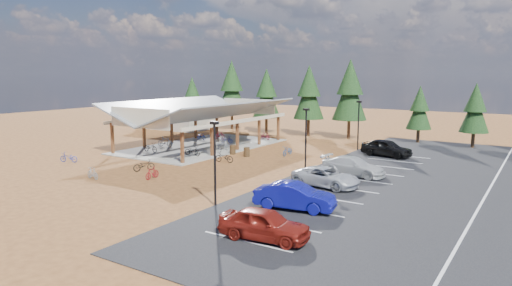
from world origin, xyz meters
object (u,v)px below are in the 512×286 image
bike_pavilion (202,112)px  bike_11 (152,173)px  lamp_post_1 (306,135)px  trash_bin_1 (233,150)px  bike_3 (220,135)px  bike_16 (224,157)px  bike_10 (69,157)px  car_0 (264,224)px  bike_1 (165,142)px  car_4 (386,148)px  bike_5 (223,145)px  bike_12 (144,165)px  bike_4 (192,151)px  lamp_post_0 (215,157)px  car_3 (353,166)px  bike_13 (93,173)px  bike_7 (265,136)px  outbuilding (177,114)px  trash_bin_0 (247,152)px  bike_14 (288,151)px  bike_2 (201,136)px  car_1 (295,196)px  car_2 (326,177)px  lamp_post_2 (358,122)px  bike_6 (227,139)px

bike_pavilion → bike_11: bike_pavilion is taller
lamp_post_1 → trash_bin_1: 10.34m
bike_3 → bike_16: 14.01m
bike_10 → car_0: 26.01m
bike_1 → car_4: (21.64, 7.66, 0.22)m
bike_1 → car_4: bearing=-84.7°
bike_5 → car_4: car_4 is taller
bike_12 → bike_4: bearing=-58.6°
lamp_post_0 → car_3: (4.04, 12.25, -2.21)m
trash_bin_1 → bike_13: size_ratio=0.60×
bike_13 → bike_7: bearing=-173.1°
outbuilding → bike_1: outbuilding is taller
trash_bin_0 → bike_11: bike_11 is taller
trash_bin_1 → bike_14: 5.45m
bike_11 → bike_12: (-2.67, 1.68, 0.02)m
trash_bin_1 → bike_2: size_ratio=0.53×
bike_5 → bike_16: size_ratio=0.98×
trash_bin_0 → car_3: car_3 is taller
car_0 → car_1: 5.26m
outbuilding → car_4: 33.23m
bike_pavilion → lamp_post_1: bearing=-18.4°
bike_5 → trash_bin_0: bearing=-107.3°
trash_bin_0 → bike_11: 11.67m
bike_2 → bike_5: 7.70m
trash_bin_1 → bike_3: bike_3 is taller
bike_1 → bike_7: bike_1 is taller
bike_14 → car_4: 9.48m
bike_14 → bike_16: size_ratio=0.98×
car_0 → bike_14: bearing=19.3°
lamp_post_0 → bike_1: 23.08m
trash_bin_1 → bike_14: size_ratio=0.50×
lamp_post_1 → trash_bin_1: lamp_post_1 is taller
trash_bin_1 → bike_11: bike_11 is taller
car_0 → car_2: bearing=2.4°
outbuilding → bike_3: outbuilding is taller
outbuilding → bike_13: bearing=-58.5°
bike_10 → car_3: (23.59, 8.67, 0.32)m
lamp_post_2 → car_2: size_ratio=1.05×
bike_2 → bike_7: 7.60m
bike_6 → bike_1: bearing=141.8°
bike_4 → bike_11: (3.61, -8.81, -0.12)m
trash_bin_1 → bike_5: 2.38m
bike_5 → car_4: bearing=-66.2°
bike_13 → bike_5: bearing=-174.0°
bike_pavilion → car_0: bike_pavilion is taller
lamp_post_0 → bike_14: lamp_post_0 is taller
bike_12 → car_0: bearing=178.3°
bike_14 → car_0: size_ratio=0.40×
lamp_post_1 → car_3: bearing=3.6°
bike_2 → car_0: 33.44m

